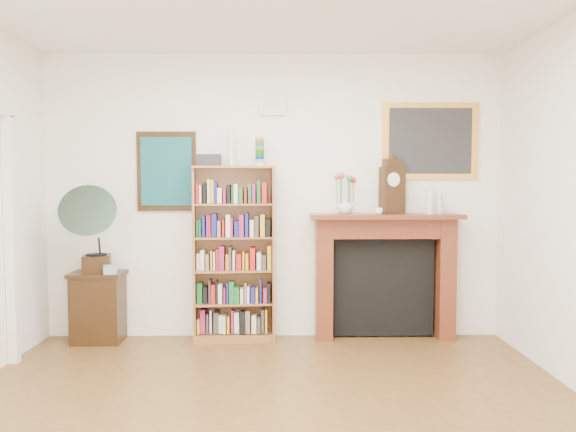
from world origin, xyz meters
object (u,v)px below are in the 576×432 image
object	(u,v)px
bookshelf	(234,244)
gramophone	(91,224)
cd_stack	(110,270)
fireplace	(384,265)
mantel_clock	(392,187)
bottle_left	(430,202)
side_cabinet	(98,307)
flower_vase	(345,205)
teacup	(379,211)
bottle_right	(439,204)

from	to	relation	value
bookshelf	gramophone	distance (m)	1.35
gramophone	cd_stack	distance (m)	0.47
fireplace	mantel_clock	size ratio (longest dim) A/B	2.77
bookshelf	bottle_left	xyz separation A→B (m)	(1.89, -0.04, 0.41)
side_cabinet	flower_vase	size ratio (longest dim) A/B	4.21
fireplace	cd_stack	size ratio (longest dim) A/B	12.24
teacup	side_cabinet	bearing A→B (deg)	178.89
flower_vase	teacup	size ratio (longest dim) A/B	1.96
cd_stack	mantel_clock	distance (m)	2.81
bottle_right	flower_vase	bearing A→B (deg)	178.94
fireplace	flower_vase	distance (m)	0.71
teacup	bottle_left	bearing A→B (deg)	6.54
gramophone	bottle_right	distance (m)	3.33
mantel_clock	cd_stack	bearing A→B (deg)	163.09
side_cabinet	flower_vase	world-z (taller)	flower_vase
flower_vase	teacup	xyz separation A→B (m)	(0.31, -0.12, -0.05)
bookshelf	fireplace	size ratio (longest dim) A/B	1.33
side_cabinet	mantel_clock	world-z (taller)	mantel_clock
bottle_right	side_cabinet	bearing A→B (deg)	-179.09
mantel_clock	flower_vase	xyz separation A→B (m)	(-0.46, -0.01, -0.17)
flower_vase	bottle_left	world-z (taller)	bottle_left
flower_vase	bottle_left	bearing A→B (deg)	-4.49
teacup	bottle_left	world-z (taller)	bottle_left
side_cabinet	fireplace	bearing A→B (deg)	2.09
fireplace	gramophone	xyz separation A→B (m)	(-2.81, -0.19, 0.42)
bottle_left	mantel_clock	bearing A→B (deg)	168.74
mantel_clock	teacup	xyz separation A→B (m)	(-0.15, -0.13, -0.22)
cd_stack	bottle_right	distance (m)	3.21
gramophone	bottle_left	xyz separation A→B (m)	(3.22, 0.10, 0.20)
cd_stack	teacup	xyz separation A→B (m)	(2.55, 0.06, 0.55)
bottle_right	bottle_left	bearing A→B (deg)	-155.09
gramophone	mantel_clock	size ratio (longest dim) A/B	1.58
gramophone	cd_stack	world-z (taller)	gramophone
side_cabinet	teacup	distance (m)	2.85
side_cabinet	teacup	size ratio (longest dim) A/B	8.24
side_cabinet	bottle_left	bearing A→B (deg)	0.25
mantel_clock	bottle_right	xyz separation A→B (m)	(0.45, -0.02, -0.16)
cd_stack	side_cabinet	bearing A→B (deg)	144.49
side_cabinet	bottle_right	size ratio (longest dim) A/B	3.40
bookshelf	teacup	bearing A→B (deg)	-8.94
fireplace	bottle_right	bearing A→B (deg)	-5.40
cd_stack	bottle_right	world-z (taller)	bottle_right
cd_stack	mantel_clock	bearing A→B (deg)	3.88
bottle_right	fireplace	bearing A→B (deg)	175.35
fireplace	bookshelf	bearing A→B (deg)	-178.70
side_cabinet	mantel_clock	xyz separation A→B (m)	(2.85, 0.08, 1.15)
mantel_clock	bottle_left	xyz separation A→B (m)	(0.35, -0.07, -0.14)
teacup	mantel_clock	bearing A→B (deg)	40.18
cd_stack	bottle_left	size ratio (longest dim) A/B	0.50
bottle_left	side_cabinet	bearing A→B (deg)	-179.90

